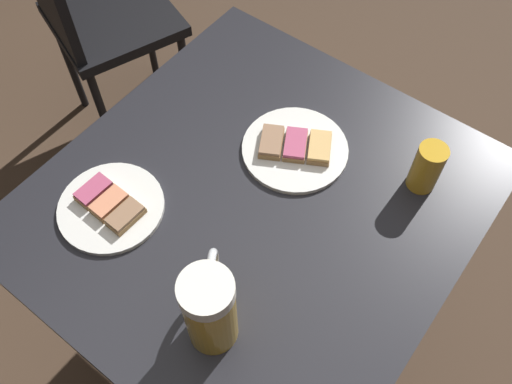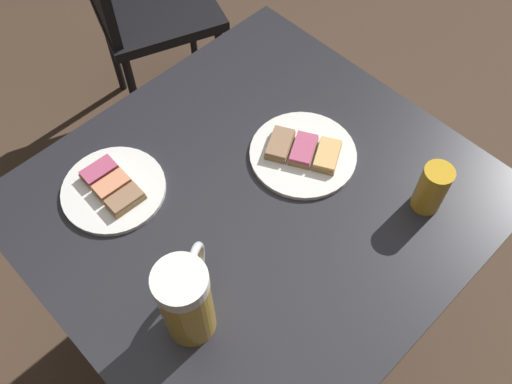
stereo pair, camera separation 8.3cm
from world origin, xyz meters
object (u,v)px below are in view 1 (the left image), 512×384
plate_near (295,148)px  cafe_chair (91,13)px  beer_mug (210,307)px  beer_glass_small (427,167)px  plate_far (111,206)px

plate_near → cafe_chair: (0.22, 0.92, -0.25)m
plate_near → beer_mug: beer_mug is taller
beer_glass_small → cafe_chair: (0.13, 1.17, -0.30)m
plate_near → beer_mug: (-0.39, -0.11, 0.08)m
cafe_chair → beer_glass_small: bearing=14.0°
plate_far → beer_glass_small: (0.41, -0.44, 0.04)m
plate_far → beer_glass_small: beer_glass_small is taller
beer_mug → plate_far: bearing=78.6°
plate_near → beer_glass_small: size_ratio=2.02×
beer_mug → cafe_chair: beer_mug is taller
cafe_chair → plate_near: bearing=7.3°
plate_near → beer_glass_small: beer_glass_small is taller
plate_near → beer_glass_small: (0.08, -0.24, 0.04)m
plate_far → plate_near: bearing=-31.3°
plate_near → plate_far: (-0.33, 0.20, -0.00)m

